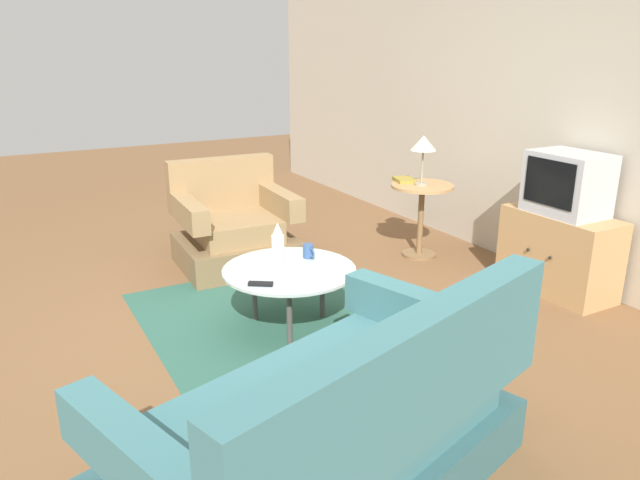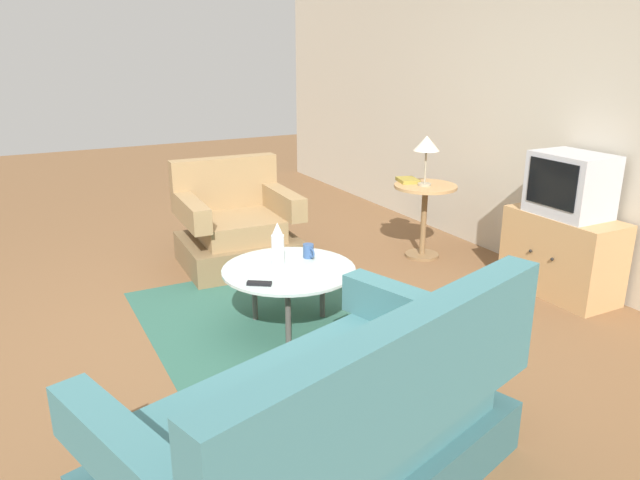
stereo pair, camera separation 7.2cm
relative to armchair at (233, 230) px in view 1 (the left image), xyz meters
The scene contains 14 objects.
ground_plane 1.33m from the armchair, 13.05° to the right, with size 16.00×16.00×0.00m, color brown.
back_wall 2.74m from the armchair, 60.05° to the left, with size 9.00×0.12×2.70m, color #BCB29E.
area_rug 1.36m from the armchair, ahead, with size 2.17×1.73×0.00m, color #2D5B4C.
armchair is the anchor object (origin of this frame).
couch 2.85m from the armchair, 13.26° to the right, with size 1.43×1.89×0.91m.
coffee_table 1.33m from the armchair, ahead, with size 0.86×0.86×0.41m.
side_table 1.62m from the armchair, 67.83° to the left, with size 0.53×0.53×0.64m.
tv_stand 2.57m from the armchair, 47.51° to the left, with size 0.83×0.43×0.60m.
television 2.62m from the armchair, 47.50° to the left, with size 0.52×0.39×0.45m.
table_lamp 1.73m from the armchair, 66.98° to the left, with size 0.22×0.22×0.42m.
vase 1.24m from the armchair, ahead, with size 0.08×0.08×0.28m.
mug 1.21m from the armchair, ahead, with size 0.12×0.07×0.09m.
tv_remote_dark 1.55m from the armchair, 15.07° to the right, with size 0.12×0.15×0.02m.
book 1.53m from the armchair, 72.89° to the left, with size 0.24×0.20×0.03m.
Camera 1 is at (3.26, -1.39, 1.77)m, focal length 33.55 mm.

